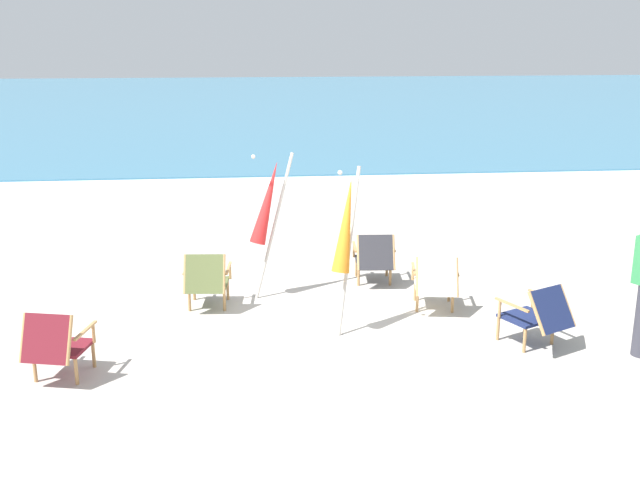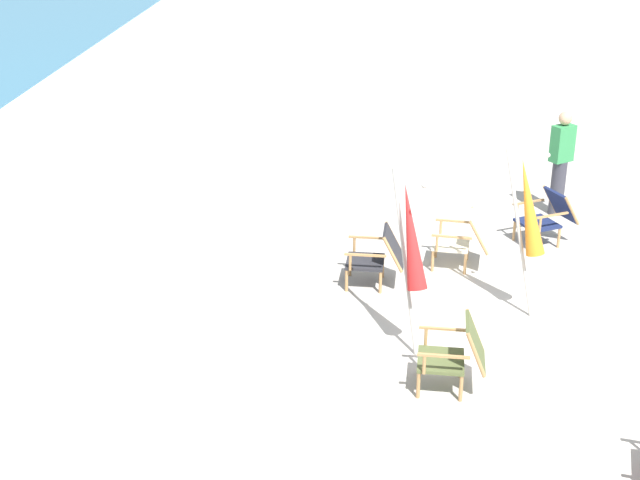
{
  "view_description": "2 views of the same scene",
  "coord_description": "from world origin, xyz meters",
  "px_view_note": "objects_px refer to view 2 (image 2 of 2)",
  "views": [
    {
      "loc": [
        -0.74,
        -8.68,
        3.65
      ],
      "look_at": [
        0.24,
        1.41,
        0.78
      ],
      "focal_mm": 42.0,
      "sensor_mm": 36.0,
      "label": 1
    },
    {
      "loc": [
        -9.34,
        1.85,
        5.12
      ],
      "look_at": [
        0.5,
        2.4,
        0.86
      ],
      "focal_mm": 50.0,
      "sensor_mm": 36.0,
      "label": 2
    }
  ],
  "objects_px": {
    "umbrella_furled_red": "(411,238)",
    "person_near_chairs": "(560,162)",
    "beach_chair_far_center": "(456,352)",
    "beach_chair_front_right": "(548,215)",
    "beach_chair_mid_center": "(378,255)",
    "umbrella_furled_orange": "(528,209)",
    "beach_chair_front_left": "(464,238)"
  },
  "relations": [
    {
      "from": "umbrella_furled_red",
      "to": "person_near_chairs",
      "type": "relative_size",
      "value": 1.25
    },
    {
      "from": "umbrella_furled_red",
      "to": "person_near_chairs",
      "type": "bearing_deg",
      "value": -30.08
    },
    {
      "from": "beach_chair_far_center",
      "to": "beach_chair_front_right",
      "type": "xyz_separation_m",
      "value": [
        3.94,
        -1.63,
        -0.01
      ]
    },
    {
      "from": "umbrella_furled_red",
      "to": "person_near_chairs",
      "type": "height_order",
      "value": "umbrella_furled_red"
    },
    {
      "from": "beach_chair_mid_center",
      "to": "person_near_chairs",
      "type": "height_order",
      "value": "person_near_chairs"
    },
    {
      "from": "beach_chair_front_right",
      "to": "beach_chair_far_center",
      "type": "bearing_deg",
      "value": 157.48
    },
    {
      "from": "umbrella_furled_orange",
      "to": "person_near_chairs",
      "type": "xyz_separation_m",
      "value": [
        3.32,
        -1.05,
        -0.52
      ]
    },
    {
      "from": "beach_chair_front_right",
      "to": "person_near_chairs",
      "type": "xyz_separation_m",
      "value": [
        1.13,
        -0.34,
        0.42
      ]
    },
    {
      "from": "umbrella_furled_orange",
      "to": "umbrella_furled_red",
      "type": "bearing_deg",
      "value": 122.96
    },
    {
      "from": "beach_chair_front_right",
      "to": "umbrella_furled_orange",
      "type": "xyz_separation_m",
      "value": [
        -2.19,
        0.71,
        0.93
      ]
    },
    {
      "from": "beach_chair_front_right",
      "to": "beach_chair_front_left",
      "type": "height_order",
      "value": "beach_chair_front_left"
    },
    {
      "from": "umbrella_furled_orange",
      "to": "beach_chair_front_left",
      "type": "bearing_deg",
      "value": 23.9
    },
    {
      "from": "umbrella_furled_red",
      "to": "person_near_chairs",
      "type": "distance_m",
      "value": 4.91
    },
    {
      "from": "beach_chair_mid_center",
      "to": "person_near_chairs",
      "type": "distance_m",
      "value": 3.87
    },
    {
      "from": "beach_chair_front_left",
      "to": "beach_chair_mid_center",
      "type": "xyz_separation_m",
      "value": [
        -0.63,
        1.15,
        0.0
      ]
    },
    {
      "from": "beach_chair_front_left",
      "to": "person_near_chairs",
      "type": "bearing_deg",
      "value": -38.44
    },
    {
      "from": "person_near_chairs",
      "to": "beach_chair_front_right",
      "type": "bearing_deg",
      "value": 163.14
    },
    {
      "from": "beach_chair_mid_center",
      "to": "person_near_chairs",
      "type": "xyz_separation_m",
      "value": [
        2.67,
        -2.77,
        0.41
      ]
    },
    {
      "from": "beach_chair_far_center",
      "to": "beach_chair_mid_center",
      "type": "relative_size",
      "value": 1.02
    },
    {
      "from": "beach_chair_far_center",
      "to": "umbrella_furled_red",
      "type": "xyz_separation_m",
      "value": [
        0.85,
        0.47,
        0.9
      ]
    },
    {
      "from": "beach_chair_far_center",
      "to": "beach_chair_front_left",
      "type": "bearing_deg",
      "value": -6.71
    },
    {
      "from": "umbrella_furled_red",
      "to": "beach_chair_front_right",
      "type": "bearing_deg",
      "value": -34.23
    },
    {
      "from": "beach_chair_far_center",
      "to": "beach_chair_front_right",
      "type": "distance_m",
      "value": 4.27
    },
    {
      "from": "beach_chair_far_center",
      "to": "beach_chair_mid_center",
      "type": "distance_m",
      "value": 2.53
    },
    {
      "from": "umbrella_furled_orange",
      "to": "beach_chair_mid_center",
      "type": "bearing_deg",
      "value": 69.15
    },
    {
      "from": "beach_chair_far_center",
      "to": "umbrella_furled_orange",
      "type": "relative_size",
      "value": 0.39
    },
    {
      "from": "beach_chair_mid_center",
      "to": "umbrella_furled_orange",
      "type": "xyz_separation_m",
      "value": [
        -0.65,
        -1.72,
        0.93
      ]
    },
    {
      "from": "umbrella_furled_orange",
      "to": "person_near_chairs",
      "type": "distance_m",
      "value": 3.52
    },
    {
      "from": "umbrella_furled_red",
      "to": "beach_chair_front_left",
      "type": "bearing_deg",
      "value": -20.75
    },
    {
      "from": "umbrella_furled_orange",
      "to": "person_near_chairs",
      "type": "relative_size",
      "value": 1.27
    },
    {
      "from": "beach_chair_mid_center",
      "to": "umbrella_furled_red",
      "type": "distance_m",
      "value": 1.83
    },
    {
      "from": "umbrella_furled_red",
      "to": "beach_chair_mid_center",
      "type": "bearing_deg",
      "value": 11.75
    }
  ]
}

